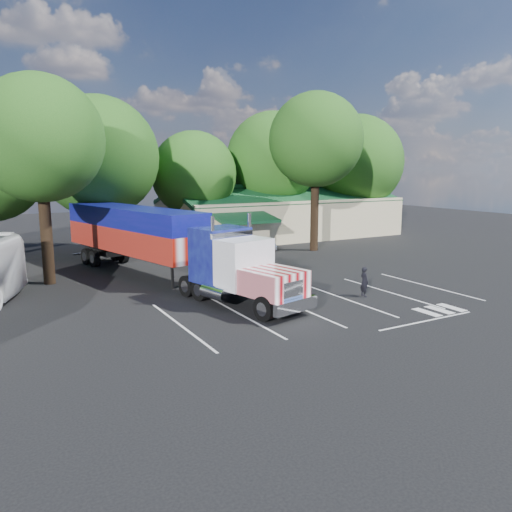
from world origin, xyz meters
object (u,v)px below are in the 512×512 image
bicycle (228,259)px  semi_truck (156,238)px  silver_sedan (249,243)px  woman (364,282)px

bicycle → semi_truck: bearing=161.1°
semi_truck → silver_sedan: semi_truck is taller
semi_truck → silver_sedan: (10.36, 6.54, -1.92)m
woman → bicycle: woman is taller
semi_truck → silver_sedan: 12.40m
woman → silver_sedan: woman is taller
woman → semi_truck: bearing=47.6°
semi_truck → woman: size_ratio=13.35×
semi_truck → bicycle: size_ratio=12.61×
woman → bicycle: size_ratio=0.94×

